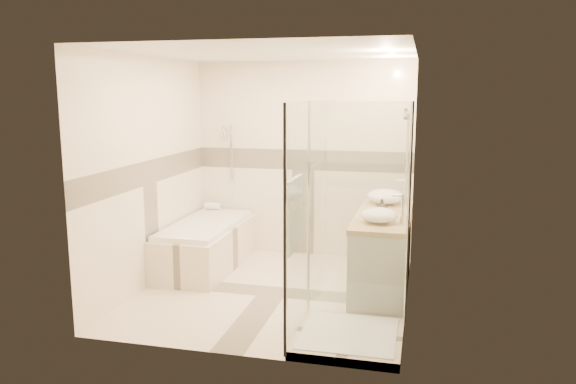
% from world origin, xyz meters
% --- Properties ---
extents(room, '(2.82, 3.02, 2.52)m').
position_xyz_m(room, '(0.06, 0.01, 1.26)').
color(room, beige).
rests_on(room, ground).
extents(bathtub, '(0.75, 1.70, 0.56)m').
position_xyz_m(bathtub, '(-1.02, 0.65, 0.31)').
color(bathtub, beige).
rests_on(bathtub, ground).
extents(vanity, '(0.58, 1.62, 0.85)m').
position_xyz_m(vanity, '(1.12, 0.30, 0.43)').
color(vanity, silver).
rests_on(vanity, ground).
extents(shower_enclosure, '(0.96, 0.93, 2.04)m').
position_xyz_m(shower_enclosure, '(0.83, -0.97, 0.51)').
color(shower_enclosure, beige).
rests_on(shower_enclosure, ground).
extents(vessel_sink_near, '(0.43, 0.43, 0.17)m').
position_xyz_m(vessel_sink_near, '(1.10, 0.86, 0.94)').
color(vessel_sink_near, white).
rests_on(vessel_sink_near, vanity).
extents(vessel_sink_far, '(0.37, 0.37, 0.15)m').
position_xyz_m(vessel_sink_far, '(1.10, -0.10, 0.92)').
color(vessel_sink_far, white).
rests_on(vessel_sink_far, vanity).
extents(faucet_near, '(0.12, 0.03, 0.30)m').
position_xyz_m(faucet_near, '(1.32, 0.86, 1.02)').
color(faucet_near, silver).
rests_on(faucet_near, vanity).
extents(faucet_far, '(0.12, 0.03, 0.30)m').
position_xyz_m(faucet_far, '(1.32, -0.10, 1.02)').
color(faucet_far, silver).
rests_on(faucet_far, vanity).
extents(amenity_bottle_a, '(0.07, 0.07, 0.14)m').
position_xyz_m(amenity_bottle_a, '(1.10, 0.27, 0.92)').
color(amenity_bottle_a, black).
rests_on(amenity_bottle_a, vanity).
extents(amenity_bottle_b, '(0.16, 0.16, 0.16)m').
position_xyz_m(amenity_bottle_b, '(1.10, 0.28, 0.93)').
color(amenity_bottle_b, black).
rests_on(amenity_bottle_b, vanity).
extents(folded_towels, '(0.21, 0.29, 0.09)m').
position_xyz_m(folded_towels, '(1.10, 0.97, 0.89)').
color(folded_towels, white).
rests_on(folded_towels, vanity).
extents(rolled_towel, '(0.20, 0.09, 0.09)m').
position_xyz_m(rolled_towel, '(-1.22, 1.38, 0.61)').
color(rolled_towel, white).
rests_on(rolled_towel, bathtub).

